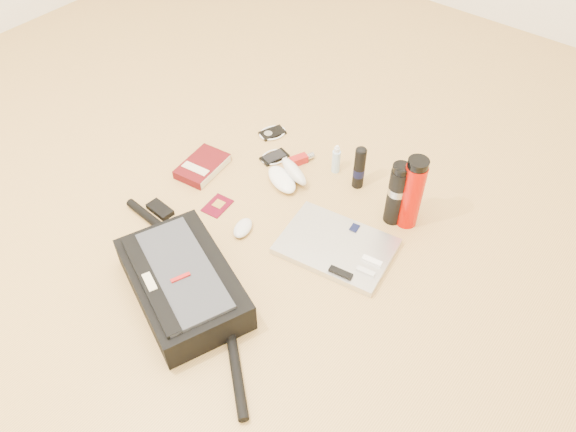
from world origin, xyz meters
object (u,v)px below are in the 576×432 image
at_px(book, 203,166).
at_px(thermos_red, 412,193).
at_px(messenger_bag, 182,282).
at_px(laptop, 337,247).
at_px(thermos_black, 397,194).

xyz_separation_m(book, thermos_red, (0.77, 0.25, 0.13)).
relative_size(messenger_bag, laptop, 2.15).
distance_m(messenger_bag, thermos_red, 0.82).
xyz_separation_m(messenger_bag, thermos_black, (0.35, 0.70, 0.07)).
relative_size(laptop, book, 1.89).
height_order(book, thermos_red, thermos_red).
distance_m(book, thermos_black, 0.77).
distance_m(laptop, thermos_red, 0.32).
bearing_deg(thermos_black, laptop, -107.20).
distance_m(laptop, book, 0.65).
bearing_deg(book, laptop, -7.85).
xyz_separation_m(messenger_bag, thermos_red, (0.39, 0.72, 0.08)).
relative_size(messenger_bag, thermos_red, 3.06).
height_order(thermos_black, thermos_red, thermos_red).
xyz_separation_m(messenger_bag, book, (-0.37, 0.46, -0.04)).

